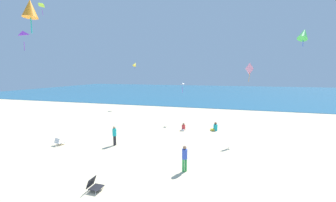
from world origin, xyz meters
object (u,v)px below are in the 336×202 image
at_px(kite_lime, 43,5).
at_px(kite_purple, 23,33).
at_px(kite_pink, 250,69).
at_px(beach_chair_mid_beach, 94,185).
at_px(beach_chair_near_camera, 59,142).
at_px(person_2, 215,127).
at_px(kite_orange, 30,9).
at_px(kite_white, 182,84).
at_px(kite_green, 304,34).
at_px(person_3, 114,134).
at_px(person_0, 183,128).
at_px(kite_yellow, 135,64).
at_px(person_1, 185,157).

height_order(kite_lime, kite_purple, kite_lime).
bearing_deg(kite_pink, beach_chair_mid_beach, -123.90).
bearing_deg(kite_lime, beach_chair_near_camera, -40.89).
xyz_separation_m(beach_chair_near_camera, person_2, (11.06, 7.46, 0.04)).
relative_size(kite_orange, kite_pink, 0.64).
xyz_separation_m(beach_chair_mid_beach, kite_white, (0.88, 14.87, 3.97)).
bearing_deg(kite_lime, person_2, 10.02).
bearing_deg(kite_green, person_2, 125.75).
bearing_deg(kite_pink, kite_lime, -174.94).
bearing_deg(person_3, kite_green, -3.68).
distance_m(beach_chair_mid_beach, kite_white, 15.41).
height_order(kite_orange, kite_pink, kite_orange).
bearing_deg(person_2, kite_orange, 52.67).
xyz_separation_m(person_0, person_2, (2.89, 0.73, 0.04)).
bearing_deg(kite_purple, person_0, 47.92).
distance_m(kite_yellow, kite_purple, 20.61).
height_order(kite_yellow, kite_green, kite_green).
bearing_deg(kite_orange, person_0, 83.17).
height_order(person_3, kite_purple, kite_purple).
height_order(person_3, kite_lime, kite_lime).
height_order(beach_chair_mid_beach, person_2, person_2).
xyz_separation_m(beach_chair_near_camera, person_1, (10.01, -1.67, 0.60)).
distance_m(person_1, kite_purple, 12.20).
xyz_separation_m(person_2, kite_yellow, (-13.12, 10.74, 6.47)).
height_order(person_0, person_2, person_2).
bearing_deg(kite_green, kite_white, 132.54).
distance_m(kite_yellow, kite_green, 25.16).
bearing_deg(kite_green, kite_purple, -169.56).
height_order(beach_chair_near_camera, kite_yellow, kite_yellow).
height_order(person_1, kite_pink, kite_pink).
relative_size(person_2, kite_orange, 0.81).
bearing_deg(kite_purple, beach_chair_mid_beach, -21.15).
bearing_deg(beach_chair_near_camera, beach_chair_mid_beach, -110.50).
relative_size(person_3, kite_lime, 1.20).
distance_m(beach_chair_mid_beach, kite_lime, 18.93).
bearing_deg(beach_chair_mid_beach, kite_purple, 159.49).
relative_size(person_1, kite_green, 1.39).
bearing_deg(kite_orange, person_2, 72.88).
relative_size(kite_yellow, kite_purple, 0.94).
distance_m(person_2, kite_purple, 16.53).
height_order(person_3, kite_yellow, kite_yellow).
distance_m(person_1, kite_lime, 19.88).
distance_m(beach_chair_mid_beach, person_1, 4.79).
bearing_deg(kite_purple, kite_pink, 31.85).
bearing_deg(kite_orange, person_3, 105.60).
height_order(kite_white, kite_orange, kite_orange).
height_order(person_1, person_2, person_1).
bearing_deg(beach_chair_mid_beach, kite_orange, -87.71).
bearing_deg(kite_white, kite_green, -47.46).
bearing_deg(person_1, beach_chair_near_camera, -144.91).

